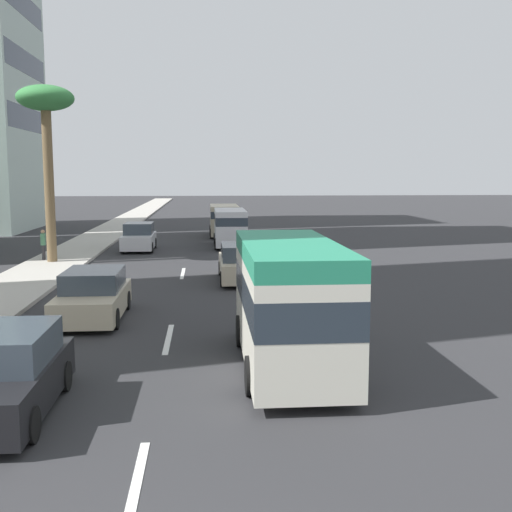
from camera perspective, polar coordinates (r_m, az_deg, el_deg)
ground_plane at (r=36.24m, az=-6.37°, el=0.20°), size 198.00×198.00×0.00m
sidewalk_right at (r=37.02m, az=-16.67°, el=0.20°), size 162.00×3.20×0.15m
lane_stripe_near at (r=9.85m, az=-11.10°, el=-20.42°), size 3.20×0.16×0.01m
lane_stripe_mid at (r=17.73m, az=-8.08°, el=-7.55°), size 3.20×0.16×0.01m
lane_stripe_far at (r=29.10m, az=-6.77°, el=-1.60°), size 3.20×0.16×0.01m
minibus_lead at (r=14.75m, az=3.06°, el=-3.98°), size 6.48×2.33×3.02m
car_second at (r=20.44m, az=-14.80°, el=-3.59°), size 4.46×1.96×1.57m
car_third at (r=12.99m, az=-22.18°, el=-10.16°), size 4.20×1.87×1.64m
van_fourth at (r=46.17m, az=-2.96°, el=3.47°), size 5.12×2.17×2.33m
car_fifth at (r=26.82m, az=-1.45°, el=-0.68°), size 4.75×1.84×1.62m
van_sixth at (r=39.54m, az=-2.41°, el=2.83°), size 5.34×2.06×2.37m
car_seventh at (r=38.23m, az=-10.75°, el=1.69°), size 4.03×1.89×1.68m
pedestrian_mid_block at (r=34.27m, az=-19.04°, el=1.12°), size 0.34×0.25×1.58m
palm_tree at (r=33.40m, az=-18.82°, el=12.48°), size 2.83×2.83×8.88m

